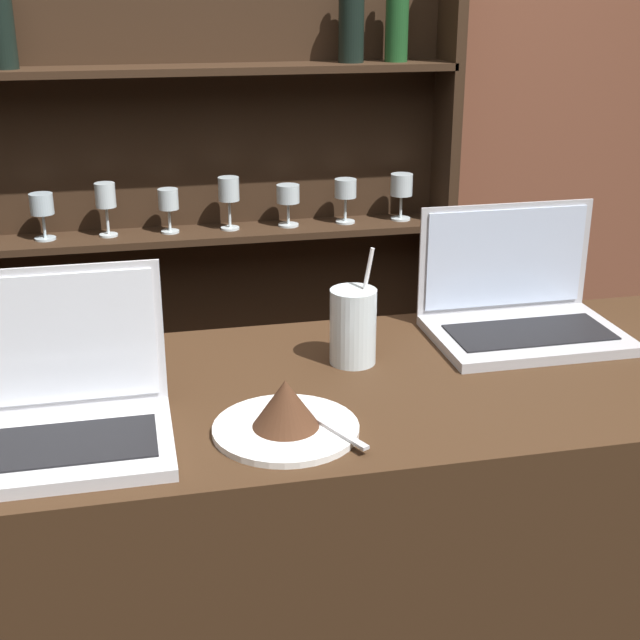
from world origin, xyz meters
TOP-DOWN VIEW (x-y plane):
  - back_wall at (0.00, 1.62)m, footprint 7.00×0.06m
  - back_shelf at (-0.05, 1.55)m, footprint 1.48×0.18m
  - laptop_near at (-0.36, 0.18)m, footprint 0.30×0.22m
  - laptop_far at (0.44, 0.43)m, footprint 0.33×0.24m
  - cake_plate at (-0.05, 0.14)m, footprint 0.21×0.21m
  - water_glass at (0.11, 0.36)m, footprint 0.08×0.08m

SIDE VIEW (x-z plane):
  - back_shelf at x=-0.05m, z-range 0.05..1.87m
  - cake_plate at x=-0.05m, z-range 1.07..1.15m
  - laptop_far at x=0.44m, z-range 1.01..1.24m
  - laptop_near at x=-0.36m, z-range 1.01..1.25m
  - water_glass at x=0.11m, z-range 1.04..1.24m
  - back_wall at x=0.00m, z-range 0.00..2.70m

